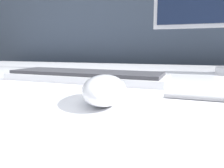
% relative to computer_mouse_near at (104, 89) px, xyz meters
% --- Properties ---
extents(partition_panel, '(5.00, 0.03, 1.41)m').
position_rel_computer_mouse_near_xyz_m(partition_panel, '(0.02, 0.94, -0.09)').
color(partition_panel, '#333D4C').
rests_on(partition_panel, ground_plane).
extents(computer_mouse_near, '(0.09, 0.13, 0.04)m').
position_rel_computer_mouse_near_xyz_m(computer_mouse_near, '(0.00, 0.00, 0.00)').
color(computer_mouse_near, white).
rests_on(computer_mouse_near, desk).
extents(keyboard, '(0.40, 0.14, 0.02)m').
position_rel_computer_mouse_near_xyz_m(keyboard, '(-0.12, 0.20, -0.01)').
color(keyboard, silver).
rests_on(keyboard, desk).
extents(pen, '(0.15, 0.01, 0.01)m').
position_rel_computer_mouse_near_xyz_m(pen, '(0.16, 0.06, -0.02)').
color(pen, '#99999E').
rests_on(pen, desk).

